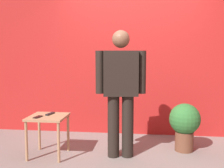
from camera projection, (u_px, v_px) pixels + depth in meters
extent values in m
plane|color=gray|center=(130.00, 165.00, 3.37)|extent=(12.00, 12.00, 0.00)
cube|color=#B52321|center=(135.00, 55.00, 4.61)|extent=(5.06, 0.12, 2.73)
cylinder|color=black|center=(113.00, 126.00, 3.61)|extent=(0.17, 0.17, 0.84)
cylinder|color=black|center=(128.00, 126.00, 3.61)|extent=(0.17, 0.17, 0.84)
cube|color=black|center=(121.00, 73.00, 3.53)|extent=(0.48, 0.28, 0.59)
cube|color=#2D4784|center=(120.00, 71.00, 3.65)|extent=(0.13, 0.03, 0.50)
cube|color=#C68CB7|center=(120.00, 72.00, 3.66)|extent=(0.05, 0.01, 0.45)
cylinder|color=black|center=(100.00, 72.00, 3.53)|extent=(0.12, 0.12, 0.56)
cylinder|color=black|center=(142.00, 72.00, 3.53)|extent=(0.12, 0.12, 0.56)
sphere|color=brown|center=(121.00, 39.00, 3.49)|extent=(0.23, 0.23, 0.23)
cube|color=tan|center=(48.00, 117.00, 3.62)|extent=(0.49, 0.49, 0.03)
cylinder|color=tan|center=(26.00, 141.00, 3.46)|extent=(0.04, 0.04, 0.53)
cylinder|color=tan|center=(59.00, 143.00, 3.41)|extent=(0.04, 0.04, 0.53)
cylinder|color=tan|center=(39.00, 132.00, 3.89)|extent=(0.04, 0.04, 0.53)
cylinder|color=tan|center=(68.00, 133.00, 3.84)|extent=(0.04, 0.04, 0.53)
cube|color=black|center=(38.00, 117.00, 3.53)|extent=(0.09, 0.15, 0.01)
cube|color=black|center=(50.00, 114.00, 3.70)|extent=(0.08, 0.18, 0.02)
cylinder|color=brown|center=(184.00, 141.00, 3.86)|extent=(0.26, 0.26, 0.28)
sphere|color=#2D7233|center=(185.00, 119.00, 3.82)|extent=(0.44, 0.44, 0.44)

